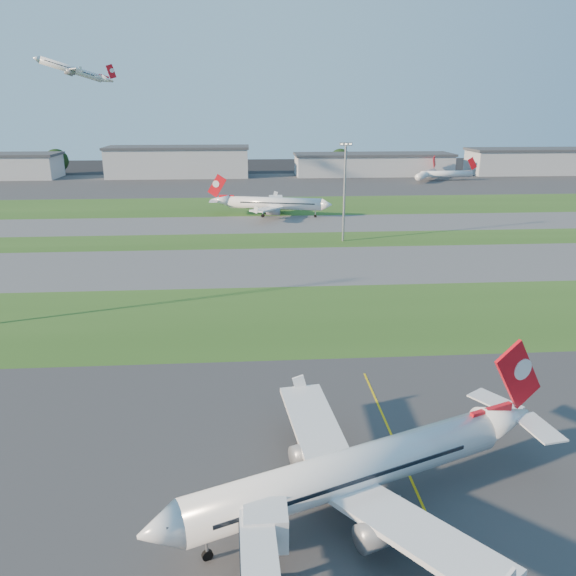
{
  "coord_description": "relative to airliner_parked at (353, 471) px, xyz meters",
  "views": [
    {
      "loc": [
        -10.3,
        -38.01,
        34.85
      ],
      "look_at": [
        -4.21,
        47.05,
        7.0
      ],
      "focal_mm": 35.0,
      "sensor_mm": 36.0,
      "label": 1
    }
  ],
  "objects": [
    {
      "name": "tree_east",
      "position": [
        116.57,
        263.56,
        2.02
      ],
      "size": [
        10.45,
        10.45,
        11.4
      ],
      "color": "black",
      "rests_on": "ground"
    },
    {
      "name": "tree_west",
      "position": [
        -108.43,
        266.56,
        2.99
      ],
      "size": [
        12.1,
        12.1,
        13.2
      ],
      "color": "black",
      "rests_on": "ground"
    },
    {
      "name": "airliner_parked",
      "position": [
        0.0,
        0.0,
        0.0
      ],
      "size": [
        35.95,
        30.48,
        11.81
      ],
      "rotation": [
        0.0,
        0.0,
        0.37
      ],
      "color": "white",
      "rests_on": "ground"
    },
    {
      "name": "taxiway_a",
      "position": [
        1.57,
        81.56,
        -4.14
      ],
      "size": [
        300.0,
        32.0,
        0.01
      ],
      "primitive_type": "cube",
      "color": "#515154",
      "rests_on": "ground"
    },
    {
      "name": "apron_near",
      "position": [
        1.57,
        -3.44,
        -4.14
      ],
      "size": [
        300.0,
        70.0,
        0.01
      ],
      "primitive_type": "cube",
      "color": "#333335",
      "rests_on": "ground"
    },
    {
      "name": "tree_mid_east",
      "position": [
        41.57,
        265.56,
        2.67
      ],
      "size": [
        11.55,
        11.55,
        12.6
      ],
      "color": "black",
      "rests_on": "ground"
    },
    {
      "name": "light_mast_centre",
      "position": [
        16.57,
        104.56,
        10.67
      ],
      "size": [
        3.2,
        0.7,
        25.8
      ],
      "color": "gray",
      "rests_on": "ground"
    },
    {
      "name": "hangar_east",
      "position": [
        56.57,
        251.56,
        1.49
      ],
      "size": [
        81.6,
        23.0,
        11.2
      ],
      "color": "#94979B",
      "rests_on": "ground"
    },
    {
      "name": "airliner_departing",
      "position": [
        -78.17,
        205.7,
        44.21
      ],
      "size": [
        27.86,
        23.62,
        9.14
      ],
      "rotation": [
        0.0,
        0.0,
        0.37
      ],
      "color": "white"
    },
    {
      "name": "ground",
      "position": [
        1.57,
        -3.44,
        -4.15
      ],
      "size": [
        700.0,
        700.0,
        0.0
      ],
      "primitive_type": "plane",
      "color": "black",
      "rests_on": "ground"
    },
    {
      "name": "grass_strip_b",
      "position": [
        1.57,
        106.56,
        -4.14
      ],
      "size": [
        300.0,
        18.0,
        0.01
      ],
      "primitive_type": "cube",
      "color": "#2A4E1A",
      "rests_on": "ground"
    },
    {
      "name": "tree_mid_west",
      "position": [
        -18.43,
        262.56,
        1.69
      ],
      "size": [
        9.9,
        9.9,
        10.8
      ],
      "color": "black",
      "rests_on": "ground"
    },
    {
      "name": "hangar_west",
      "position": [
        -43.43,
        251.56,
        3.49
      ],
      "size": [
        71.4,
        23.0,
        15.2
      ],
      "color": "#94979B",
      "rests_on": "ground"
    },
    {
      "name": "hangar_far_east",
      "position": [
        156.57,
        251.56,
        2.49
      ],
      "size": [
        96.9,
        23.0,
        13.2
      ],
      "color": "#94979B",
      "rests_on": "ground"
    },
    {
      "name": "grass_strip_c",
      "position": [
        1.57,
        161.56,
        -4.14
      ],
      "size": [
        300.0,
        40.0,
        0.01
      ],
      "primitive_type": "cube",
      "color": "#2A4E1A",
      "rests_on": "ground"
    },
    {
      "name": "apron_far",
      "position": [
        1.57,
        221.56,
        -4.14
      ],
      "size": [
        400.0,
        80.0,
        0.01
      ],
      "primitive_type": "cube",
      "color": "#333335",
      "rests_on": "ground"
    },
    {
      "name": "grass_strip_a",
      "position": [
        1.57,
        48.56,
        -4.14
      ],
      "size": [
        300.0,
        34.0,
        0.01
      ],
      "primitive_type": "cube",
      "color": "#2A4E1A",
      "rests_on": "ground"
    },
    {
      "name": "mini_jet_near",
      "position": [
        77.14,
        226.31,
        -0.86
      ],
      "size": [
        17.18,
        24.84,
        9.48
      ],
      "rotation": [
        0.0,
        0.0,
        0.99
      ],
      "color": "white",
      "rests_on": "ground"
    },
    {
      "name": "airliner_taxiing",
      "position": [
        -0.25,
        141.47,
        0.04
      ],
      "size": [
        37.56,
        31.48,
        11.92
      ],
      "rotation": [
        0.0,
        0.0,
        2.9
      ],
      "color": "white",
      "rests_on": "ground"
    },
    {
      "name": "taxiway_b",
      "position": [
        1.57,
        128.56,
        -4.14
      ],
      "size": [
        300.0,
        26.0,
        0.01
      ],
      "primitive_type": "cube",
      "color": "#515154",
      "rests_on": "ground"
    },
    {
      "name": "yellow_line",
      "position": [
        6.57,
        -3.44,
        -4.15
      ],
      "size": [
        0.25,
        60.0,
        0.02
      ],
      "primitive_type": "cube",
      "color": "gold",
      "rests_on": "ground"
    },
    {
      "name": "mini_jet_far",
      "position": [
        87.32,
        226.49,
        -0.86
      ],
      "size": [
        28.61,
        6.01,
        9.48
      ],
      "rotation": [
        0.0,
        0.0,
        0.11
      ],
      "color": "white",
      "rests_on": "ground"
    }
  ]
}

